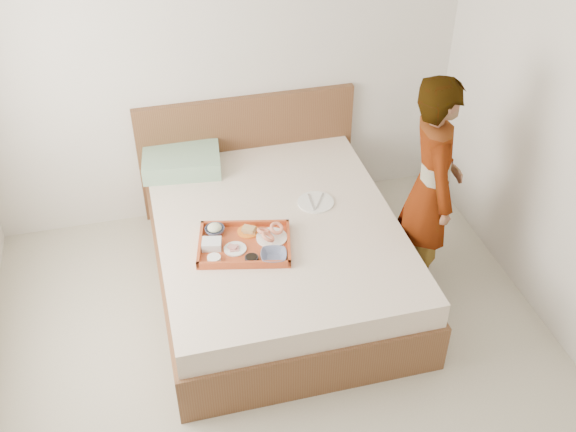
# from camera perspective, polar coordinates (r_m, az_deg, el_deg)

# --- Properties ---
(ground) EXTENTS (3.50, 4.00, 0.01)m
(ground) POSITION_cam_1_polar(r_m,az_deg,el_deg) (4.05, 0.44, -15.40)
(ground) COLOR #BAB39D
(ground) RESTS_ON ground
(wall_back) EXTENTS (3.50, 0.01, 2.60)m
(wall_back) POSITION_cam_1_polar(r_m,az_deg,el_deg) (4.81, -5.66, 13.66)
(wall_back) COLOR silver
(wall_back) RESTS_ON ground
(bed) EXTENTS (1.65, 2.00, 0.53)m
(bed) POSITION_cam_1_polar(r_m,az_deg,el_deg) (4.55, -0.92, -3.19)
(bed) COLOR brown
(bed) RESTS_ON ground
(headboard) EXTENTS (1.65, 0.06, 0.95)m
(headboard) POSITION_cam_1_polar(r_m,az_deg,el_deg) (5.19, -3.45, 5.38)
(headboard) COLOR brown
(headboard) RESTS_ON ground
(pillow) EXTENTS (0.59, 0.43, 0.13)m
(pillow) POSITION_cam_1_polar(r_m,az_deg,el_deg) (4.91, -9.01, 4.56)
(pillow) COLOR #90B799
(pillow) RESTS_ON bed
(tray) EXTENTS (0.64, 0.53, 0.05)m
(tray) POSITION_cam_1_polar(r_m,az_deg,el_deg) (4.18, -3.71, -2.37)
(tray) COLOR #B7511A
(tray) RESTS_ON bed
(prawn_plate) EXTENTS (0.23, 0.23, 0.01)m
(prawn_plate) POSITION_cam_1_polar(r_m,az_deg,el_deg) (4.23, -1.38, -1.84)
(prawn_plate) COLOR white
(prawn_plate) RESTS_ON tray
(navy_bowl_big) EXTENTS (0.19, 0.19, 0.04)m
(navy_bowl_big) POSITION_cam_1_polar(r_m,az_deg,el_deg) (4.07, -1.22, -3.40)
(navy_bowl_big) COLOR #171A49
(navy_bowl_big) RESTS_ON tray
(sauce_dish) EXTENTS (0.10, 0.10, 0.03)m
(sauce_dish) POSITION_cam_1_polar(r_m,az_deg,el_deg) (4.06, -3.11, -3.66)
(sauce_dish) COLOR black
(sauce_dish) RESTS_ON tray
(meat_plate) EXTENTS (0.17, 0.17, 0.01)m
(meat_plate) POSITION_cam_1_polar(r_m,az_deg,el_deg) (4.16, -4.51, -2.80)
(meat_plate) COLOR white
(meat_plate) RESTS_ON tray
(bread_plate) EXTENTS (0.17, 0.17, 0.01)m
(bread_plate) POSITION_cam_1_polar(r_m,az_deg,el_deg) (4.28, -3.39, -1.31)
(bread_plate) COLOR orange
(bread_plate) RESTS_ON tray
(salad_bowl) EXTENTS (0.15, 0.15, 0.04)m
(salad_bowl) POSITION_cam_1_polar(r_m,az_deg,el_deg) (4.29, -6.23, -1.21)
(salad_bowl) COLOR #171A49
(salad_bowl) RESTS_ON tray
(plastic_tub) EXTENTS (0.14, 0.12, 0.05)m
(plastic_tub) POSITION_cam_1_polar(r_m,az_deg,el_deg) (4.17, -6.49, -2.39)
(plastic_tub) COLOR silver
(plastic_tub) RESTS_ON tray
(cheese_round) EXTENTS (0.10, 0.10, 0.03)m
(cheese_round) POSITION_cam_1_polar(r_m,az_deg,el_deg) (4.09, -6.30, -3.62)
(cheese_round) COLOR white
(cheese_round) RESTS_ON tray
(dinner_plate) EXTENTS (0.32, 0.32, 0.01)m
(dinner_plate) POSITION_cam_1_polar(r_m,az_deg,el_deg) (4.55, 2.36, 1.17)
(dinner_plate) COLOR white
(dinner_plate) RESTS_ON bed
(person) EXTENTS (0.48, 0.63, 1.56)m
(person) POSITION_cam_1_polar(r_m,az_deg,el_deg) (4.36, 12.05, 2.30)
(person) COLOR white
(person) RESTS_ON ground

